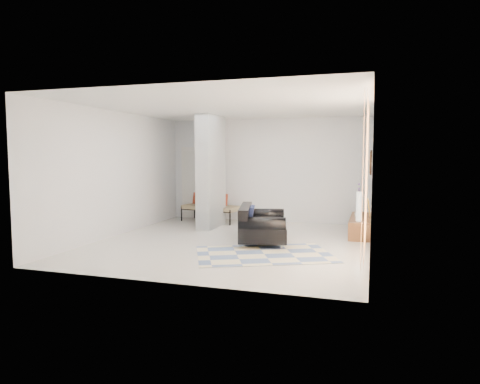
% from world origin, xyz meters
% --- Properties ---
extents(floor, '(6.00, 6.00, 0.00)m').
position_xyz_m(floor, '(0.00, 0.00, 0.00)').
color(floor, silver).
rests_on(floor, ground).
extents(ceiling, '(6.00, 6.00, 0.00)m').
position_xyz_m(ceiling, '(0.00, 0.00, 2.80)').
color(ceiling, white).
rests_on(ceiling, wall_back).
extents(wall_back, '(6.00, 0.00, 6.00)m').
position_xyz_m(wall_back, '(0.00, 3.00, 1.40)').
color(wall_back, white).
rests_on(wall_back, ground).
extents(wall_front, '(6.00, 0.00, 6.00)m').
position_xyz_m(wall_front, '(0.00, -3.00, 1.40)').
color(wall_front, white).
rests_on(wall_front, ground).
extents(wall_left, '(0.00, 6.00, 6.00)m').
position_xyz_m(wall_left, '(-2.75, 0.00, 1.40)').
color(wall_left, white).
rests_on(wall_left, ground).
extents(wall_right, '(0.00, 6.00, 6.00)m').
position_xyz_m(wall_right, '(2.75, 0.00, 1.40)').
color(wall_right, white).
rests_on(wall_right, ground).
extents(partition_column, '(0.35, 1.20, 2.80)m').
position_xyz_m(partition_column, '(-1.10, 1.60, 1.40)').
color(partition_column, '#9BA1A2').
rests_on(partition_column, floor).
extents(hallway_door, '(0.85, 0.06, 2.04)m').
position_xyz_m(hallway_door, '(-2.10, 2.96, 1.02)').
color(hallway_door, silver).
rests_on(hallway_door, floor).
extents(curtain, '(0.00, 2.55, 2.55)m').
position_xyz_m(curtain, '(2.67, -1.15, 1.45)').
color(curtain, orange).
rests_on(curtain, wall_right).
extents(wall_art, '(0.04, 0.45, 0.55)m').
position_xyz_m(wall_art, '(2.72, 1.70, 1.65)').
color(wall_art, '#351D0E').
rests_on(wall_art, wall_right).
extents(media_console, '(0.45, 1.84, 0.80)m').
position_xyz_m(media_console, '(2.52, 1.70, 0.20)').
color(media_console, brown).
rests_on(media_console, floor).
extents(loveseat, '(1.27, 1.77, 0.76)m').
position_xyz_m(loveseat, '(0.54, 0.19, 0.35)').
color(loveseat, silver).
rests_on(loveseat, floor).
extents(daybed, '(1.67, 0.96, 0.77)m').
position_xyz_m(daybed, '(-1.45, 2.49, 0.42)').
color(daybed, black).
rests_on(daybed, floor).
extents(area_rug, '(2.88, 2.48, 0.01)m').
position_xyz_m(area_rug, '(0.90, -0.90, 0.01)').
color(area_rug, beige).
rests_on(area_rug, floor).
extents(cylinder_lamp, '(0.12, 0.12, 0.63)m').
position_xyz_m(cylinder_lamp, '(2.50, 1.08, 0.71)').
color(cylinder_lamp, white).
rests_on(cylinder_lamp, media_console).
extents(bronze_figurine, '(0.12, 0.12, 0.22)m').
position_xyz_m(bronze_figurine, '(2.47, 2.07, 0.51)').
color(bronze_figurine, black).
rests_on(bronze_figurine, media_console).
extents(vase, '(0.18, 0.18, 0.18)m').
position_xyz_m(vase, '(2.47, 1.73, 0.49)').
color(vase, white).
rests_on(vase, media_console).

